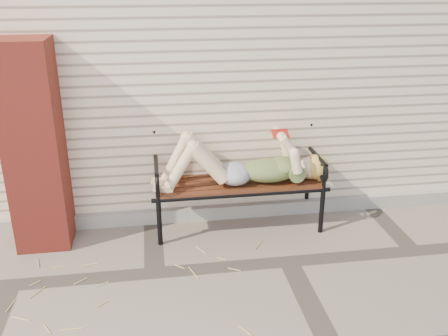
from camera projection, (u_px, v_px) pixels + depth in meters
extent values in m
plane|color=#78695C|center=(289.00, 261.00, 4.68)|extent=(80.00, 80.00, 0.00)
cube|color=beige|center=(235.00, 51.00, 6.87)|extent=(8.00, 4.00, 3.00)
cube|color=#9D968D|center=(266.00, 209.00, 5.54)|extent=(8.00, 0.10, 0.15)
cube|color=#A12E24|center=(35.00, 147.00, 4.67)|extent=(0.50, 0.50, 2.00)
cylinder|color=black|center=(159.00, 222.00, 4.88)|extent=(0.05, 0.05, 0.50)
cylinder|color=black|center=(158.00, 200.00, 5.34)|extent=(0.05, 0.05, 0.50)
cylinder|color=black|center=(322.00, 210.00, 5.11)|extent=(0.05, 0.05, 0.50)
cylinder|color=black|center=(307.00, 190.00, 5.58)|extent=(0.05, 0.05, 0.50)
cube|color=#521F15|center=(238.00, 183.00, 5.13)|extent=(1.70, 0.55, 0.03)
cylinder|color=black|center=(243.00, 195.00, 4.91)|extent=(1.79, 0.04, 0.04)
cylinder|color=black|center=(234.00, 175.00, 5.37)|extent=(1.79, 0.04, 0.04)
torus|color=black|center=(233.00, 120.00, 5.27)|extent=(0.31, 0.04, 0.31)
ellipsoid|color=#093845|center=(269.00, 170.00, 5.10)|extent=(0.60, 0.35, 0.24)
ellipsoid|color=#093845|center=(282.00, 166.00, 5.10)|extent=(0.29, 0.34, 0.18)
ellipsoid|color=#A3A4A8|center=(235.00, 174.00, 5.05)|extent=(0.34, 0.38, 0.21)
sphere|color=#FFDAAB|center=(310.00, 168.00, 5.16)|extent=(0.25, 0.25, 0.25)
ellipsoid|color=#E4C456|center=(315.00, 167.00, 5.16)|extent=(0.28, 0.28, 0.26)
cube|color=#9F1D12|center=(279.00, 130.00, 4.95)|extent=(0.16, 0.02, 0.02)
cube|color=silver|center=(280.00, 134.00, 4.92)|extent=(0.16, 0.10, 0.06)
cube|color=silver|center=(278.00, 132.00, 5.01)|extent=(0.16, 0.10, 0.06)
cube|color=#9F1D12|center=(281.00, 134.00, 4.91)|extent=(0.17, 0.10, 0.06)
cube|color=#9F1D12|center=(278.00, 131.00, 5.01)|extent=(0.17, 0.10, 0.06)
cylinder|color=tan|center=(239.00, 289.00, 4.26)|extent=(0.18, 0.01, 0.01)
cylinder|color=tan|center=(113.00, 262.00, 4.66)|extent=(0.15, 0.11, 0.01)
cylinder|color=tan|center=(135.00, 325.00, 3.84)|extent=(0.11, 0.05, 0.01)
cylinder|color=tan|center=(158.00, 311.00, 4.00)|extent=(0.12, 0.17, 0.01)
cylinder|color=tan|center=(273.00, 294.00, 4.20)|extent=(0.05, 0.16, 0.01)
cylinder|color=tan|center=(260.00, 288.00, 4.28)|extent=(0.07, 0.16, 0.01)
cylinder|color=tan|center=(150.00, 285.00, 4.32)|extent=(0.14, 0.03, 0.01)
cylinder|color=tan|center=(196.00, 273.00, 4.49)|extent=(0.04, 0.18, 0.01)
cylinder|color=tan|center=(283.00, 298.00, 4.16)|extent=(0.03, 0.10, 0.01)
cylinder|color=tan|center=(131.00, 275.00, 4.46)|extent=(0.04, 0.20, 0.01)
cylinder|color=tan|center=(94.00, 261.00, 4.68)|extent=(0.16, 0.06, 0.01)
cylinder|color=tan|center=(243.00, 299.00, 4.14)|extent=(0.14, 0.14, 0.01)
cylinder|color=tan|center=(212.00, 292.00, 4.24)|extent=(0.07, 0.17, 0.01)
cylinder|color=tan|center=(165.00, 327.00, 3.82)|extent=(0.12, 0.01, 0.01)
cylinder|color=tan|center=(45.00, 278.00, 4.42)|extent=(0.08, 0.17, 0.01)
cylinder|color=tan|center=(50.00, 305.00, 4.07)|extent=(0.08, 0.09, 0.01)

